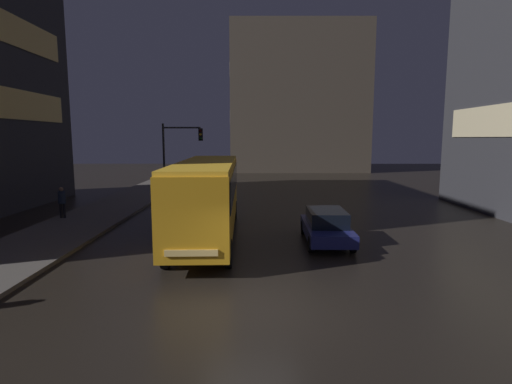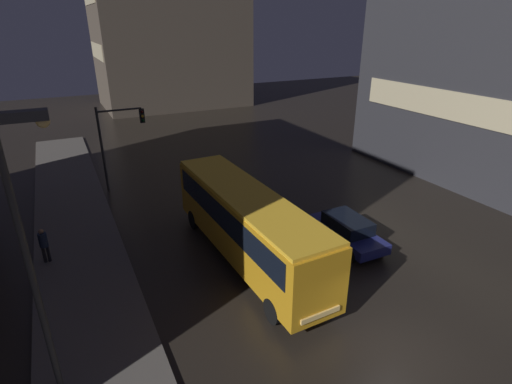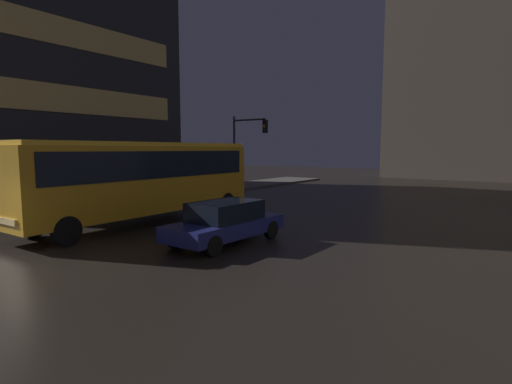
{
  "view_description": "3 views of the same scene",
  "coord_description": "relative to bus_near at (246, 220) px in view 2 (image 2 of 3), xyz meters",
  "views": [
    {
      "loc": [
        0.15,
        -9.9,
        4.47
      ],
      "look_at": [
        0.05,
        9.27,
        1.87
      ],
      "focal_mm": 28.0,
      "sensor_mm": 36.0,
      "label": 1
    },
    {
      "loc": [
        -8.84,
        -6.85,
        10.36
      ],
      "look_at": [
        0.31,
        11.34,
        1.63
      ],
      "focal_mm": 28.0,
      "sensor_mm": 36.0,
      "label": 2
    },
    {
      "loc": [
        11.76,
        -3.3,
        3.18
      ],
      "look_at": [
        1.24,
        11.29,
        1.23
      ],
      "focal_mm": 28.0,
      "sensor_mm": 36.0,
      "label": 3
    }
  ],
  "objects": [
    {
      "name": "ground_plane",
      "position": [
        2.02,
        -7.68,
        -2.13
      ],
      "size": [
        120.0,
        120.0,
        0.0
      ],
      "primitive_type": "plane",
      "color": "black"
    },
    {
      "name": "sidewalk_left",
      "position": [
        -6.98,
        2.32,
        -2.05
      ],
      "size": [
        4.0,
        48.0,
        0.15
      ],
      "color": "#56514C",
      "rests_on": "ground"
    },
    {
      "name": "building_far_backdrop",
      "position": [
        7.88,
        39.38,
        7.49
      ],
      "size": [
        18.07,
        12.0,
        19.22
      ],
      "color": "#4C4238",
      "rests_on": "ground"
    },
    {
      "name": "bus_near",
      "position": [
        0.0,
        0.0,
        0.0
      ],
      "size": [
        2.72,
        11.35,
        3.46
      ],
      "rotation": [
        0.0,
        0.0,
        3.17
      ],
      "color": "orange",
      "rests_on": "ground"
    },
    {
      "name": "car_taxi",
      "position": [
        5.18,
        -0.82,
        -1.39
      ],
      "size": [
        1.92,
        4.44,
        1.43
      ],
      "rotation": [
        0.0,
        0.0,
        3.12
      ],
      "color": "navy",
      "rests_on": "ground"
    },
    {
      "name": "pedestrian_mid",
      "position": [
        -8.38,
        3.8,
        -0.98
      ],
      "size": [
        0.47,
        0.47,
        1.69
      ],
      "rotation": [
        0.0,
        0.0,
        2.84
      ],
      "color": "black",
      "rests_on": "sidewalk_left"
    },
    {
      "name": "traffic_light_main",
      "position": [
        -3.55,
        11.8,
        1.61
      ],
      "size": [
        2.96,
        0.35,
        5.52
      ],
      "color": "#2D2D2D",
      "rests_on": "ground"
    },
    {
      "name": "street_lamp_sidewalk",
      "position": [
        -7.91,
        -4.2,
        3.5
      ],
      "size": [
        1.25,
        0.36,
        8.4
      ],
      "color": "#2D2D2D",
      "rests_on": "sidewalk_left"
    }
  ]
}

